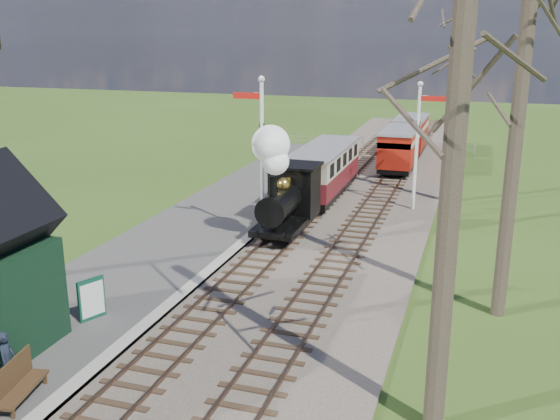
% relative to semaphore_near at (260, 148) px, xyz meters
% --- Properties ---
extents(distant_hills, '(114.40, 48.00, 22.02)m').
position_rel_semaphore_near_xyz_m(distant_hills, '(2.17, 48.38, -19.83)').
color(distant_hills, '#385B23').
rests_on(distant_hills, ground).
extents(ballast_bed, '(8.00, 60.00, 0.10)m').
position_rel_semaphore_near_xyz_m(ballast_bed, '(2.07, 6.00, -3.57)').
color(ballast_bed, brown).
rests_on(ballast_bed, ground).
extents(track_near, '(1.60, 60.00, 0.15)m').
position_rel_semaphore_near_xyz_m(track_near, '(0.77, 6.00, -3.52)').
color(track_near, brown).
rests_on(track_near, ground).
extents(track_far, '(1.60, 60.00, 0.15)m').
position_rel_semaphore_near_xyz_m(track_far, '(3.37, 6.00, -3.52)').
color(track_far, brown).
rests_on(track_far, ground).
extents(platform, '(5.00, 44.00, 0.20)m').
position_rel_semaphore_near_xyz_m(platform, '(-2.73, -2.00, -3.52)').
color(platform, '#474442').
rests_on(platform, ground).
extents(coping_strip, '(0.40, 44.00, 0.21)m').
position_rel_semaphore_near_xyz_m(coping_strip, '(-0.43, -2.00, -3.52)').
color(coping_strip, '#B2AD9E').
rests_on(coping_strip, ground).
extents(semaphore_near, '(1.22, 0.24, 6.22)m').
position_rel_semaphore_near_xyz_m(semaphore_near, '(0.00, 0.00, 0.00)').
color(semaphore_near, silver).
rests_on(semaphore_near, ground).
extents(semaphore_far, '(1.22, 0.24, 5.72)m').
position_rel_semaphore_near_xyz_m(semaphore_far, '(5.14, 6.00, -0.27)').
color(semaphore_far, silver).
rests_on(semaphore_far, ground).
extents(bare_trees, '(15.51, 22.39, 12.00)m').
position_rel_semaphore_near_xyz_m(bare_trees, '(2.10, -5.90, 1.59)').
color(bare_trees, '#382D23').
rests_on(bare_trees, ground).
extents(fence_line, '(12.60, 0.08, 1.00)m').
position_rel_semaphore_near_xyz_m(fence_line, '(1.07, 20.00, -3.07)').
color(fence_line, slate).
rests_on(fence_line, ground).
extents(locomotive, '(1.76, 4.10, 4.39)m').
position_rel_semaphore_near_xyz_m(locomotive, '(0.76, 0.65, -1.59)').
color(locomotive, black).
rests_on(locomotive, ground).
extents(coach, '(2.05, 7.03, 2.16)m').
position_rel_semaphore_near_xyz_m(coach, '(0.77, 6.71, -2.13)').
color(coach, black).
rests_on(coach, ground).
extents(red_carriage_a, '(1.89, 4.69, 1.99)m').
position_rel_semaphore_near_xyz_m(red_carriage_a, '(3.37, 13.66, -2.23)').
color(red_carriage_a, black).
rests_on(red_carriage_a, ground).
extents(red_carriage_b, '(1.89, 4.69, 1.99)m').
position_rel_semaphore_near_xyz_m(red_carriage_b, '(3.37, 19.16, -2.23)').
color(red_carriage_b, black).
rests_on(red_carriage_b, ground).
extents(sign_board, '(0.40, 0.76, 1.16)m').
position_rel_semaphore_near_xyz_m(sign_board, '(-1.94, -8.16, -2.84)').
color(sign_board, '#0D3E2B').
rests_on(sign_board, platform).
extents(bench, '(0.71, 1.59, 0.88)m').
position_rel_semaphore_near_xyz_m(bench, '(-1.20, -12.00, -3.01)').
color(bench, '#432C17').
rests_on(bench, platform).
extents(person, '(0.51, 0.61, 1.42)m').
position_rel_semaphore_near_xyz_m(person, '(-1.58, -11.78, -2.71)').
color(person, black).
rests_on(person, platform).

